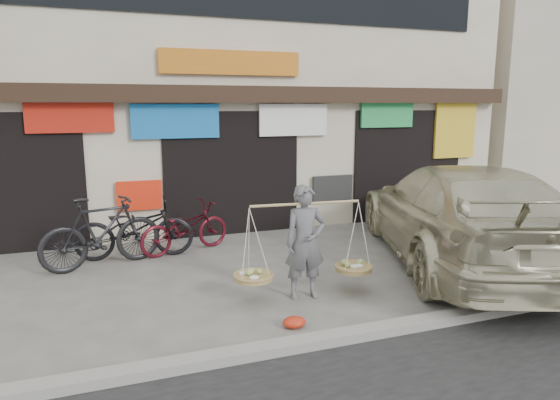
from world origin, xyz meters
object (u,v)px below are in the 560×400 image
object	(u,v)px
bike_1	(102,232)
bike_2	(185,228)
street_vendor	(305,246)
bike_0	(134,228)
suv	(459,214)

from	to	relation	value
bike_1	bike_2	world-z (taller)	bike_1
street_vendor	bike_1	world-z (taller)	street_vendor
street_vendor	bike_1	size ratio (longest dim) A/B	1.00
bike_2	bike_1	bearing A→B (deg)	86.92
bike_0	suv	xyz separation A→B (m)	(5.50, -2.27, 0.33)
bike_0	bike_2	xyz separation A→B (m)	(0.95, 0.07, -0.08)
bike_0	bike_1	bearing A→B (deg)	126.53
bike_0	bike_1	world-z (taller)	bike_1
bike_1	street_vendor	bearing A→B (deg)	-148.03
street_vendor	bike_0	xyz separation A→B (m)	(-2.24, 2.89, -0.22)
bike_1	bike_2	xyz separation A→B (m)	(1.52, 0.43, -0.15)
bike_2	suv	size ratio (longest dim) A/B	0.28
bike_2	bike_0	bearing A→B (deg)	75.21
bike_0	bike_2	distance (m)	0.95
street_vendor	bike_2	distance (m)	3.24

